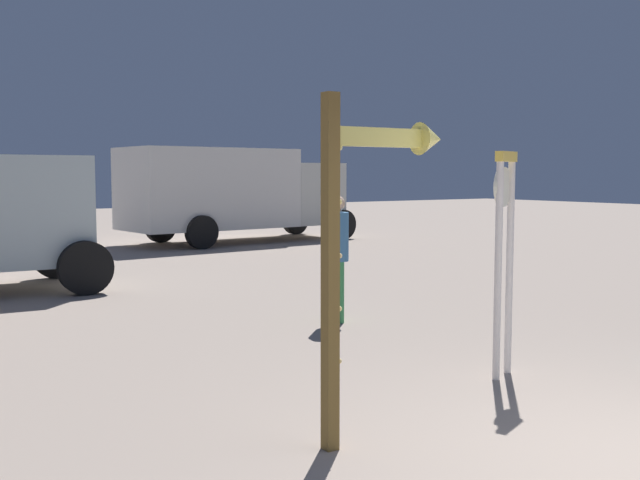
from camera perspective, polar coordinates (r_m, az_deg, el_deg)
standing_clock at (r=7.61m, az=13.71°, el=-0.12°), size 0.39×0.23×2.22m
arrow_sign at (r=5.56m, az=3.70°, el=2.09°), size 1.09×0.25×2.58m
person_distant at (r=10.17m, az=1.25°, el=-0.87°), size 0.33×0.33×1.72m
box_truck_far at (r=22.16m, az=-6.70°, el=3.73°), size 6.97×3.12×2.71m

